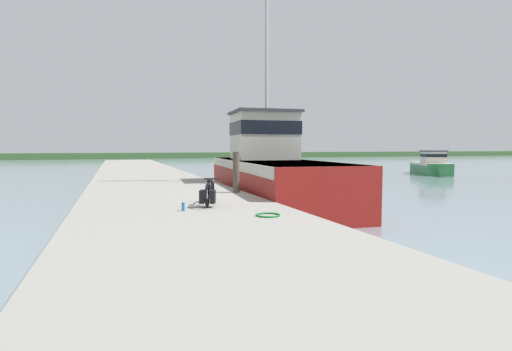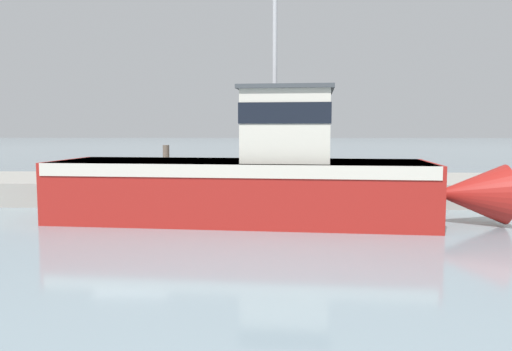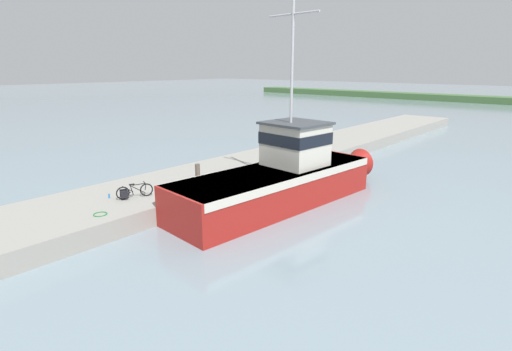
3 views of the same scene
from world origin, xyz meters
The scene contains 7 objects.
ground_plane centered at (0.00, 0.00, 0.00)m, with size 320.00×320.00×0.00m, color gray.
dock_pier centered at (-3.84, 0.00, 0.44)m, with size 5.39×80.00×0.89m, color gray.
fishing_boat_main centered at (1.12, 4.27, 1.42)m, with size 4.47×13.98×10.99m.
bicycle_touring centered at (-3.09, -2.03, 1.20)m, with size 0.79×1.63×0.69m.
mooring_post centered at (-1.50, 0.71, 1.59)m, with size 0.24×0.24×1.42m, color #51473D.
hose_coil centered at (-2.18, -4.09, 0.91)m, with size 0.57×0.57×0.04m, color #197A2D.
water_bottle_on_curb centered at (-3.90, -2.72, 0.99)m, with size 0.07×0.07×0.21m, color blue.
Camera 2 is at (16.71, 4.65, 2.86)m, focal length 35.00 mm.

